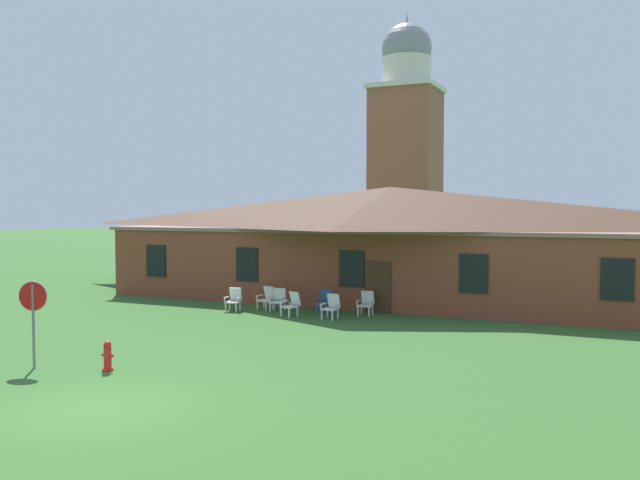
% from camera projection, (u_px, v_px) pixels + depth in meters
% --- Properties ---
extents(ground_plane, '(200.00, 200.00, 0.00)m').
position_uv_depth(ground_plane, '(96.00, 409.00, 13.96)').
color(ground_plane, '#336028').
extents(brick_building, '(26.08, 10.40, 5.29)m').
position_uv_depth(brick_building, '(390.00, 241.00, 31.79)').
color(brick_building, brown).
rests_on(brick_building, ground).
extents(dome_tower, '(5.18, 5.18, 19.47)m').
position_uv_depth(dome_tower, '(406.00, 149.00, 51.42)').
color(dome_tower, '#93563D').
rests_on(dome_tower, ground).
extents(stop_sign, '(0.77, 0.29, 2.33)m').
position_uv_depth(stop_sign, '(33.00, 306.00, 17.45)').
color(stop_sign, slate).
rests_on(stop_sign, ground).
extents(lawn_chair_by_porch, '(0.71, 0.75, 0.96)m').
position_uv_depth(lawn_chair_by_porch, '(234.00, 299.00, 27.30)').
color(lawn_chair_by_porch, silver).
rests_on(lawn_chair_by_porch, ground).
extents(lawn_chair_near_door, '(0.71, 0.74, 0.96)m').
position_uv_depth(lawn_chair_near_door, '(267.00, 297.00, 27.79)').
color(lawn_chair_near_door, white).
rests_on(lawn_chair_near_door, ground).
extents(lawn_chair_left_end, '(0.69, 0.72, 0.96)m').
position_uv_depth(lawn_chair_left_end, '(278.00, 299.00, 27.22)').
color(lawn_chair_left_end, silver).
rests_on(lawn_chair_left_end, ground).
extents(lawn_chair_middle, '(0.78, 0.82, 0.96)m').
position_uv_depth(lawn_chair_middle, '(292.00, 304.00, 25.97)').
color(lawn_chair_middle, white).
rests_on(lawn_chair_middle, ground).
extents(lawn_chair_right_end, '(0.65, 0.67, 0.96)m').
position_uv_depth(lawn_chair_right_end, '(325.00, 301.00, 26.85)').
color(lawn_chair_right_end, '#2D5693').
rests_on(lawn_chair_right_end, ground).
extents(lawn_chair_far_side, '(0.68, 0.71, 0.96)m').
position_uv_depth(lawn_chair_far_side, '(331.00, 306.00, 25.38)').
color(lawn_chair_far_side, white).
rests_on(lawn_chair_far_side, ground).
extents(lawn_chair_under_eave, '(0.66, 0.69, 0.96)m').
position_uv_depth(lawn_chair_under_eave, '(366.00, 302.00, 26.28)').
color(lawn_chair_under_eave, silver).
rests_on(lawn_chair_under_eave, ground).
extents(fire_hydrant, '(0.36, 0.28, 0.79)m').
position_uv_depth(fire_hydrant, '(108.00, 357.00, 17.23)').
color(fire_hydrant, red).
rests_on(fire_hydrant, ground).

